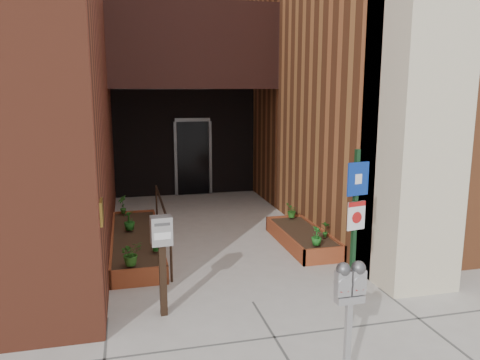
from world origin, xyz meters
TOP-DOWN VIEW (x-y plane):
  - ground at (0.00, 0.00)m, footprint 80.00×80.00m
  - architecture at (-0.18, 6.89)m, footprint 20.00×14.60m
  - planter_left at (-1.55, 2.70)m, footprint 0.90×3.60m
  - planter_right at (1.60, 2.20)m, footprint 0.80×2.20m
  - handrail at (-1.05, 2.65)m, footprint 0.04×3.34m
  - parking_meter at (0.39, -2.13)m, footprint 0.30×0.14m
  - sign_post at (1.07, -0.89)m, footprint 0.31×0.10m
  - payment_dropbox at (-1.26, -0.08)m, footprint 0.28×0.22m
  - shrub_left_a at (-1.66, 1.10)m, footprint 0.46×0.46m
  - shrub_left_b at (-1.25, 1.68)m, footprint 0.21×0.21m
  - shrub_left_c at (-1.66, 3.02)m, footprint 0.30×0.30m
  - shrub_left_d at (-1.78, 4.30)m, footprint 0.28×0.28m
  - shrub_right_a at (1.51, 1.30)m, footprint 0.26×0.26m
  - shrub_right_b at (1.85, 1.68)m, footprint 0.22×0.22m
  - shrub_right_c at (1.71, 3.10)m, footprint 0.38×0.38m

SIDE VIEW (x-z plane):
  - ground at x=0.00m, z-range 0.00..0.00m
  - planter_left at x=-1.55m, z-range -0.02..0.28m
  - planter_right at x=1.60m, z-range -0.02..0.28m
  - shrub_right_b at x=1.85m, z-range 0.30..0.60m
  - shrub_right_c at x=1.71m, z-range 0.30..0.60m
  - shrub_left_b at x=-1.25m, z-range 0.30..0.62m
  - shrub_right_a at x=1.51m, z-range 0.30..0.64m
  - shrub_left_a at x=-1.66m, z-range 0.30..0.68m
  - shrub_left_c at x=-1.66m, z-range 0.30..0.68m
  - shrub_left_d at x=-1.78m, z-range 0.30..0.71m
  - handrail at x=-1.05m, z-range 0.30..1.20m
  - payment_dropbox at x=-1.26m, z-range 0.30..1.67m
  - parking_meter at x=0.39m, z-range 0.37..1.73m
  - sign_post at x=1.07m, z-range 0.26..2.53m
  - architecture at x=-0.18m, z-range -0.02..9.98m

